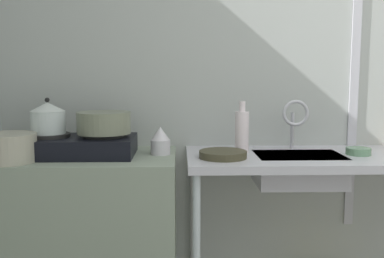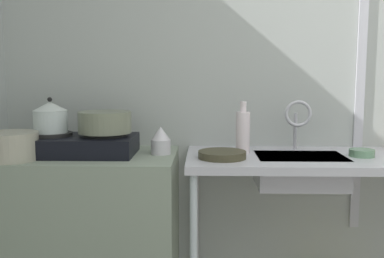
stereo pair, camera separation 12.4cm
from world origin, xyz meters
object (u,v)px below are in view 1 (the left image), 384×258
at_px(stove, 77,145).
at_px(bottle_by_sink, 242,131).
at_px(faucet, 295,116).
at_px(pot_beside_stove, 7,148).
at_px(sink_basin, 299,170).
at_px(small_bowl_on_drainboard, 358,151).
at_px(pot_on_left_burner, 48,118).
at_px(percolator, 160,141).
at_px(pot_on_right_burner, 104,123).
at_px(frying_pan, 223,154).

bearing_deg(stove, bottle_by_sink, 4.71).
xyz_separation_m(stove, faucet, (1.14, 0.13, 0.13)).
relative_size(pot_beside_stove, sink_basin, 0.61).
xyz_separation_m(pot_beside_stove, small_bowl_on_drainboard, (1.72, 0.14, -0.05)).
height_order(pot_on_left_burner, percolator, pot_on_left_burner).
bearing_deg(sink_basin, pot_beside_stove, -174.19).
distance_m(percolator, bottle_by_sink, 0.43).
height_order(pot_on_right_burner, pot_beside_stove, pot_on_right_burner).
height_order(pot_on_left_burner, small_bowl_on_drainboard, pot_on_left_burner).
height_order(frying_pan, bottle_by_sink, bottle_by_sink).
xyz_separation_m(stove, bottle_by_sink, (0.85, 0.07, 0.06)).
relative_size(stove, small_bowl_on_drainboard, 4.66).
xyz_separation_m(sink_basin, bottle_by_sink, (-0.29, 0.08, 0.19)).
relative_size(faucet, small_bowl_on_drainboard, 2.20).
relative_size(faucet, frying_pan, 1.16).
bearing_deg(stove, pot_on_left_burner, -180.00).
distance_m(frying_pan, bottle_by_sink, 0.21).
height_order(pot_on_left_burner, bottle_by_sink, pot_on_left_burner).
distance_m(stove, pot_on_right_burner, 0.18).
relative_size(frying_pan, bottle_by_sink, 0.87).
bearing_deg(pot_on_left_burner, sink_basin, -0.26).
relative_size(pot_on_left_burner, small_bowl_on_drainboard, 1.45).
height_order(frying_pan, small_bowl_on_drainboard, same).
xyz_separation_m(small_bowl_on_drainboard, bottle_by_sink, (-0.59, 0.08, 0.10)).
bearing_deg(faucet, sink_basin, -93.29).
bearing_deg(pot_on_left_burner, pot_on_right_burner, 0.00).
bearing_deg(pot_on_left_burner, faucet, 5.62).
xyz_separation_m(pot_on_right_burner, small_bowl_on_drainboard, (1.30, -0.01, -0.15)).
xyz_separation_m(pot_beside_stove, frying_pan, (1.02, 0.07, -0.05)).
distance_m(sink_basin, frying_pan, 0.42).
bearing_deg(frying_pan, bottle_by_sink, 52.81).
bearing_deg(bottle_by_sink, pot_on_right_burner, -174.37).
xyz_separation_m(pot_on_left_burner, faucet, (1.28, 0.13, -0.01)).
bearing_deg(sink_basin, bottle_by_sink, 165.18).
height_order(faucet, small_bowl_on_drainboard, faucet).
bearing_deg(percolator, bottle_by_sink, 6.55).
bearing_deg(pot_beside_stove, frying_pan, 3.95).
height_order(pot_on_left_burner, pot_on_right_burner, pot_on_left_burner).
xyz_separation_m(faucet, small_bowl_on_drainboard, (0.30, -0.14, -0.17)).
height_order(pot_on_left_burner, faucet, pot_on_left_burner).
distance_m(faucet, small_bowl_on_drainboard, 0.37).
xyz_separation_m(sink_basin, small_bowl_on_drainboard, (0.30, -0.01, 0.10)).
bearing_deg(stove, small_bowl_on_drainboard, -0.56).
relative_size(pot_beside_stove, small_bowl_on_drainboard, 2.15).
bearing_deg(sink_basin, pot_on_right_burner, 179.67).
bearing_deg(small_bowl_on_drainboard, faucet, 154.71).
height_order(pot_on_right_burner, small_bowl_on_drainboard, pot_on_right_burner).
bearing_deg(stove, sink_basin, -0.29).
distance_m(pot_on_left_burner, sink_basin, 1.30).
bearing_deg(small_bowl_on_drainboard, sink_basin, 178.47).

